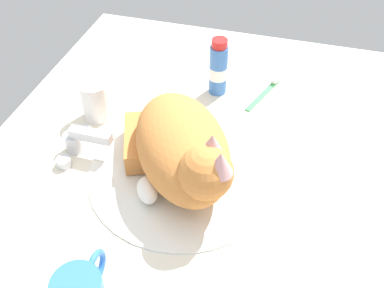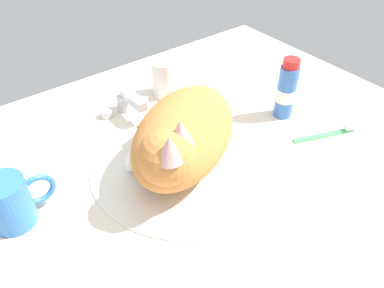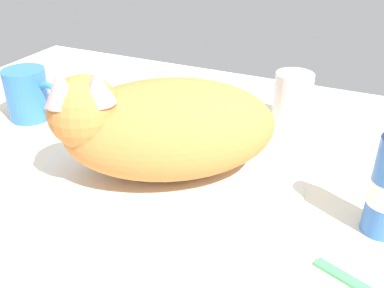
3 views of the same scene
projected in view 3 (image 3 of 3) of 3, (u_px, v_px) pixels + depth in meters
ground_plane at (172, 183)px, 60.06cm from camera, size 110.00×82.50×3.00cm
sink_basin at (171, 172)px, 59.16cm from camera, size 36.01×36.01×0.66cm
faucet at (227, 100)px, 74.92cm from camera, size 11.86×10.28×6.01cm
cat at (160, 126)px, 55.70cm from camera, size 31.94×28.72×15.78cm
coffee_mug at (29, 95)px, 72.50cm from camera, size 11.15×7.01×8.68cm
rinse_cup at (292, 99)px, 70.96cm from camera, size 6.18×6.18×8.70cm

